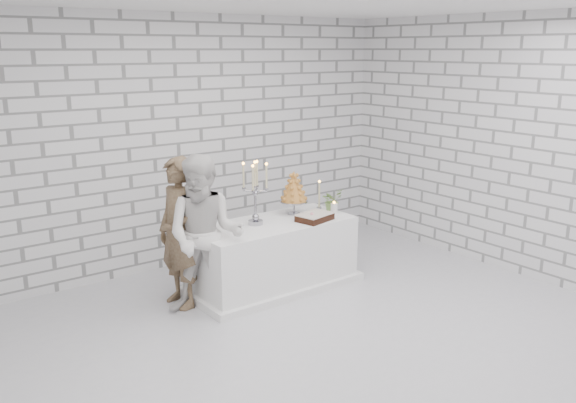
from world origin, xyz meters
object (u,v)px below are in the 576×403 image
at_px(cake_table, 273,255).
at_px(bride, 205,236).
at_px(candelabra, 255,193).
at_px(croquembouche, 294,193).
at_px(groom, 179,233).

relative_size(cake_table, bride, 1.11).
height_order(bride, candelabra, bride).
xyz_separation_m(cake_table, bride, (-0.93, -0.16, 0.43)).
height_order(candelabra, croquembouche, candelabra).
xyz_separation_m(groom, bride, (0.12, -0.34, 0.03)).
bearing_deg(cake_table, croquembouche, 19.23).
bearing_deg(bride, candelabra, 56.96).
bearing_deg(cake_table, bride, -170.35).
bearing_deg(candelabra, croquembouche, 8.22).
xyz_separation_m(groom, candelabra, (0.85, -0.13, 0.32)).
relative_size(cake_table, groom, 1.15).
relative_size(cake_table, candelabra, 2.58).
distance_m(groom, candelabra, 0.92).
bearing_deg(cake_table, groom, 170.39).
bearing_deg(groom, croquembouche, 82.02).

